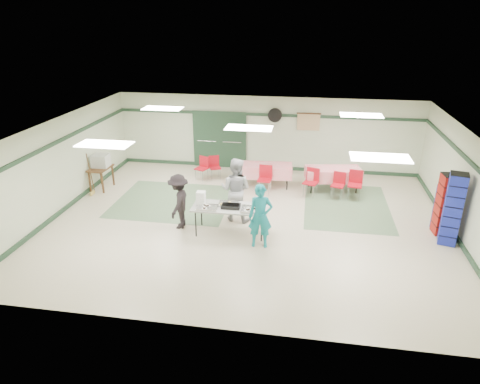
% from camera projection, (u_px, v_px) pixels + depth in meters
% --- Properties ---
extents(floor, '(11.00, 11.00, 0.00)m').
position_uv_depth(floor, '(248.00, 221.00, 12.03)').
color(floor, beige).
rests_on(floor, ground).
extents(ceiling, '(11.00, 11.00, 0.00)m').
position_uv_depth(ceiling, '(249.00, 127.00, 10.99)').
color(ceiling, silver).
rests_on(ceiling, wall_back).
extents(wall_back, '(11.00, 0.00, 11.00)m').
position_uv_depth(wall_back, '(266.00, 134.00, 15.61)').
color(wall_back, beige).
rests_on(wall_back, floor).
extents(wall_front, '(11.00, 0.00, 11.00)m').
position_uv_depth(wall_front, '(211.00, 266.00, 7.41)').
color(wall_front, beige).
rests_on(wall_front, floor).
extents(wall_left, '(0.00, 9.00, 9.00)m').
position_uv_depth(wall_left, '(60.00, 165.00, 12.33)').
color(wall_left, beige).
rests_on(wall_left, floor).
extents(wall_right, '(0.00, 9.00, 9.00)m').
position_uv_depth(wall_right, '(466.00, 189.00, 10.69)').
color(wall_right, beige).
rests_on(wall_right, floor).
extents(trim_back, '(11.00, 0.06, 0.10)m').
position_uv_depth(trim_back, '(267.00, 115.00, 15.31)').
color(trim_back, '#203B27').
rests_on(trim_back, wall_back).
extents(baseboard_back, '(11.00, 0.06, 0.12)m').
position_uv_depth(baseboard_back, '(265.00, 167.00, 16.08)').
color(baseboard_back, '#203B27').
rests_on(baseboard_back, floor).
extents(trim_left, '(0.06, 9.00, 0.10)m').
position_uv_depth(trim_left, '(57.00, 142.00, 12.06)').
color(trim_left, '#203B27').
rests_on(trim_left, wall_back).
extents(baseboard_left, '(0.06, 9.00, 0.12)m').
position_uv_depth(baseboard_left, '(68.00, 206.00, 12.82)').
color(baseboard_left, '#203B27').
rests_on(baseboard_left, floor).
extents(trim_right, '(0.06, 9.00, 0.10)m').
position_uv_depth(trim_right, '(470.00, 162.00, 10.42)').
color(trim_right, '#203B27').
rests_on(trim_right, wall_back).
extents(baseboard_right, '(0.06, 9.00, 0.12)m').
position_uv_depth(baseboard_right, '(455.00, 234.00, 11.19)').
color(baseboard_right, '#203B27').
rests_on(baseboard_right, floor).
extents(green_patch_a, '(3.50, 3.00, 0.01)m').
position_uv_depth(green_patch_a, '(174.00, 201.00, 13.31)').
color(green_patch_a, '#60815E').
rests_on(green_patch_a, floor).
extents(green_patch_b, '(2.50, 3.50, 0.01)m').
position_uv_depth(green_patch_b, '(346.00, 206.00, 12.98)').
color(green_patch_b, '#60815E').
rests_on(green_patch_b, floor).
extents(double_door_left, '(0.90, 0.06, 2.10)m').
position_uv_depth(double_door_left, '(207.00, 139.00, 16.00)').
color(double_door_left, gray).
rests_on(double_door_left, floor).
extents(double_door_right, '(0.90, 0.06, 2.10)m').
position_uv_depth(double_door_right, '(232.00, 140.00, 15.85)').
color(double_door_right, gray).
rests_on(double_door_right, floor).
extents(door_frame, '(2.00, 0.03, 2.15)m').
position_uv_depth(door_frame, '(220.00, 140.00, 15.91)').
color(door_frame, '#203B27').
rests_on(door_frame, floor).
extents(wall_fan, '(0.50, 0.10, 0.50)m').
position_uv_depth(wall_fan, '(275.00, 115.00, 15.24)').
color(wall_fan, black).
rests_on(wall_fan, wall_back).
extents(scroll_banner, '(0.80, 0.02, 0.60)m').
position_uv_depth(scroll_banner, '(308.00, 122.00, 15.14)').
color(scroll_banner, tan).
rests_on(scroll_banner, wall_back).
extents(serving_table, '(1.99, 0.83, 0.76)m').
position_uv_depth(serving_table, '(230.00, 208.00, 11.11)').
color(serving_table, '#A5A5A0').
rests_on(serving_table, floor).
extents(sheet_tray_right, '(0.62, 0.47, 0.02)m').
position_uv_depth(sheet_tray_right, '(253.00, 210.00, 10.90)').
color(sheet_tray_right, silver).
rests_on(sheet_tray_right, serving_table).
extents(sheet_tray_mid, '(0.53, 0.40, 0.02)m').
position_uv_depth(sheet_tray_mid, '(228.00, 204.00, 11.23)').
color(sheet_tray_mid, silver).
rests_on(sheet_tray_mid, serving_table).
extents(sheet_tray_left, '(0.54, 0.41, 0.02)m').
position_uv_depth(sheet_tray_left, '(207.00, 208.00, 11.02)').
color(sheet_tray_left, silver).
rests_on(sheet_tray_left, serving_table).
extents(baking_pan, '(0.49, 0.31, 0.08)m').
position_uv_depth(baking_pan, '(231.00, 206.00, 11.04)').
color(baking_pan, black).
rests_on(baking_pan, serving_table).
extents(foam_box_stack, '(0.22, 0.20, 0.35)m').
position_uv_depth(foam_box_stack, '(201.00, 198.00, 11.20)').
color(foam_box_stack, white).
rests_on(foam_box_stack, serving_table).
extents(volunteer_teal, '(0.63, 0.45, 1.63)m').
position_uv_depth(volunteer_teal, '(260.00, 216.00, 10.45)').
color(volunteer_teal, '#137C88').
rests_on(volunteer_teal, floor).
extents(volunteer_grey, '(0.99, 0.84, 1.81)m').
position_uv_depth(volunteer_grey, '(236.00, 190.00, 11.80)').
color(volunteer_grey, '#97979C').
rests_on(volunteer_grey, floor).
extents(volunteer_dark, '(0.56, 0.98, 1.51)m').
position_uv_depth(volunteer_dark, '(179.00, 201.00, 11.43)').
color(volunteer_dark, black).
rests_on(volunteer_dark, floor).
extents(dining_table_a, '(1.86, 1.06, 0.77)m').
position_uv_depth(dining_table_a, '(333.00, 174.00, 13.94)').
color(dining_table_a, red).
rests_on(dining_table_a, floor).
extents(dining_table_b, '(1.77, 0.88, 0.77)m').
position_uv_depth(dining_table_b, '(266.00, 170.00, 14.27)').
color(dining_table_b, red).
rests_on(dining_table_b, floor).
extents(chair_a, '(0.47, 0.47, 0.83)m').
position_uv_depth(chair_a, '(339.00, 182.00, 13.42)').
color(chair_a, red).
rests_on(chair_a, floor).
extents(chair_b, '(0.54, 0.54, 0.90)m').
position_uv_depth(chair_b, '(312.00, 179.00, 13.54)').
color(chair_b, red).
rests_on(chair_b, floor).
extents(chair_c, '(0.48, 0.48, 0.91)m').
position_uv_depth(chair_c, '(355.00, 181.00, 13.34)').
color(chair_c, red).
rests_on(chair_c, floor).
extents(chair_d, '(0.45, 0.45, 0.91)m').
position_uv_depth(chair_d, '(265.00, 176.00, 13.76)').
color(chair_d, red).
rests_on(chair_d, floor).
extents(chair_loose_a, '(0.49, 0.49, 0.80)m').
position_uv_depth(chair_loose_a, '(214.00, 165.00, 15.01)').
color(chair_loose_a, red).
rests_on(chair_loose_a, floor).
extents(chair_loose_b, '(0.50, 0.50, 0.83)m').
position_uv_depth(chair_loose_b, '(203.00, 166.00, 14.88)').
color(chair_loose_b, red).
rests_on(chair_loose_b, floor).
extents(crate_stack_blue_a, '(0.40, 0.40, 1.26)m').
position_uv_depth(crate_stack_blue_a, '(443.00, 209.00, 11.26)').
color(crate_stack_blue_a, '#1A23A1').
rests_on(crate_stack_blue_a, floor).
extents(crate_stack_red, '(0.46, 0.46, 1.66)m').
position_uv_depth(crate_stack_red, '(446.00, 205.00, 11.05)').
color(crate_stack_red, '#A31A10').
rests_on(crate_stack_red, floor).
extents(crate_stack_blue_b, '(0.50, 0.50, 1.88)m').
position_uv_depth(crate_stack_blue_b, '(453.00, 209.00, 10.53)').
color(crate_stack_blue_b, '#1A23A1').
rests_on(crate_stack_blue_b, floor).
extents(printer_table, '(0.60, 0.89, 0.74)m').
position_uv_depth(printer_table, '(101.00, 170.00, 14.04)').
color(printer_table, brown).
rests_on(printer_table, floor).
extents(office_printer, '(0.54, 0.47, 0.41)m').
position_uv_depth(office_printer, '(101.00, 161.00, 14.00)').
color(office_printer, '#B0B0AB').
rests_on(office_printer, printer_table).
extents(broom, '(0.05, 0.22, 1.38)m').
position_uv_depth(broom, '(91.00, 173.00, 13.56)').
color(broom, brown).
rests_on(broom, floor).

